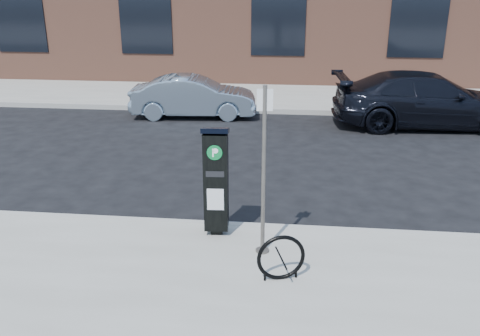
# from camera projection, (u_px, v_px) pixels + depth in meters

# --- Properties ---
(ground) EXTENTS (120.00, 120.00, 0.00)m
(ground) POSITION_uv_depth(u_px,v_px,m) (247.00, 232.00, 8.30)
(ground) COLOR black
(ground) RESTS_ON ground
(sidewalk_far) EXTENTS (60.00, 12.00, 0.15)m
(sidewalk_far) POSITION_uv_depth(u_px,v_px,m) (279.00, 77.00, 21.34)
(sidewalk_far) COLOR gray
(sidewalk_far) RESTS_ON ground
(curb_near) EXTENTS (60.00, 0.12, 0.16)m
(curb_near) POSITION_uv_depth(u_px,v_px,m) (247.00, 228.00, 8.25)
(curb_near) COLOR #9E9B93
(curb_near) RESTS_ON ground
(curb_far) EXTENTS (60.00, 0.12, 0.16)m
(curb_far) POSITION_uv_depth(u_px,v_px,m) (272.00, 111.00, 15.76)
(curb_far) COLOR #9E9B93
(curb_far) RESTS_ON ground
(parking_kiosk) EXTENTS (0.42, 0.37, 1.73)m
(parking_kiosk) POSITION_uv_depth(u_px,v_px,m) (216.00, 180.00, 7.66)
(parking_kiosk) COLOR black
(parking_kiosk) RESTS_ON sidewalk_near
(sign_pole) EXTENTS (0.22, 0.19, 2.44)m
(sign_pole) POSITION_uv_depth(u_px,v_px,m) (264.00, 174.00, 6.98)
(sign_pole) COLOR #59544E
(sign_pole) RESTS_ON sidewalk_near
(bike_rack) EXTENTS (0.63, 0.23, 0.65)m
(bike_rack) POSITION_uv_depth(u_px,v_px,m) (281.00, 258.00, 6.60)
(bike_rack) COLOR black
(bike_rack) RESTS_ON sidewalk_near
(car_silver) EXTENTS (3.81, 1.61, 1.22)m
(car_silver) POSITION_uv_depth(u_px,v_px,m) (194.00, 97.00, 15.23)
(car_silver) COLOR #8BA0B1
(car_silver) RESTS_ON ground
(car_dark) EXTENTS (5.32, 2.45, 1.51)m
(car_dark) POSITION_uv_depth(u_px,v_px,m) (427.00, 100.00, 14.16)
(car_dark) COLOR black
(car_dark) RESTS_ON ground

